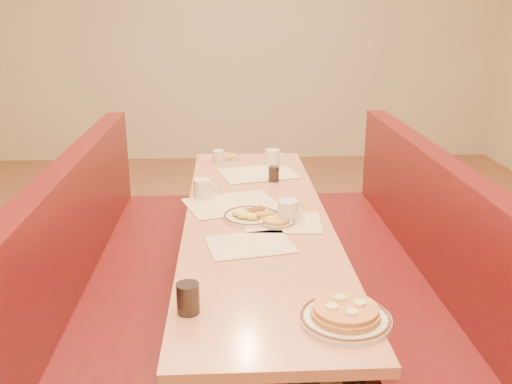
{
  "coord_description": "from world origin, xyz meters",
  "views": [
    {
      "loc": [
        -0.14,
        -2.62,
        1.74
      ],
      "look_at": [
        0.0,
        0.08,
        0.85
      ],
      "focal_mm": 40.0,
      "sensor_mm": 36.0,
      "label": 1
    }
  ],
  "objects_px": {
    "diner_table": "(257,285)",
    "pancake_plate": "(345,316)",
    "soda_tumbler_near": "(188,298)",
    "soda_tumbler_mid": "(274,174)",
    "eggs_plate": "(250,216)",
    "coffee_mug_b": "(203,188)",
    "booth_left": "(113,291)",
    "booth_right": "(397,284)",
    "coffee_mug_d": "(219,156)",
    "coffee_mug_a": "(289,210)",
    "coffee_mug_c": "(273,157)"
  },
  "relations": [
    {
      "from": "diner_table",
      "to": "pancake_plate",
      "type": "bearing_deg",
      "value": -76.59
    },
    {
      "from": "soda_tumbler_near",
      "to": "soda_tumbler_mid",
      "type": "relative_size",
      "value": 1.23
    },
    {
      "from": "soda_tumbler_near",
      "to": "soda_tumbler_mid",
      "type": "distance_m",
      "value": 1.55
    },
    {
      "from": "eggs_plate",
      "to": "coffee_mug_b",
      "type": "distance_m",
      "value": 0.42
    },
    {
      "from": "booth_left",
      "to": "booth_right",
      "type": "distance_m",
      "value": 1.46
    },
    {
      "from": "coffee_mug_d",
      "to": "soda_tumbler_near",
      "type": "relative_size",
      "value": 1.0
    },
    {
      "from": "booth_right",
      "to": "coffee_mug_a",
      "type": "distance_m",
      "value": 0.73
    },
    {
      "from": "pancake_plate",
      "to": "coffee_mug_c",
      "type": "height_order",
      "value": "coffee_mug_c"
    },
    {
      "from": "booth_right",
      "to": "soda_tumbler_near",
      "type": "relative_size",
      "value": 23.12
    },
    {
      "from": "eggs_plate",
      "to": "coffee_mug_d",
      "type": "bearing_deg",
      "value": 98.82
    },
    {
      "from": "booth_right",
      "to": "coffee_mug_b",
      "type": "height_order",
      "value": "booth_right"
    },
    {
      "from": "coffee_mug_c",
      "to": "soda_tumbler_mid",
      "type": "height_order",
      "value": "coffee_mug_c"
    },
    {
      "from": "booth_right",
      "to": "soda_tumbler_mid",
      "type": "relative_size",
      "value": 28.42
    },
    {
      "from": "booth_right",
      "to": "coffee_mug_c",
      "type": "height_order",
      "value": "booth_right"
    },
    {
      "from": "diner_table",
      "to": "coffee_mug_d",
      "type": "height_order",
      "value": "coffee_mug_d"
    },
    {
      "from": "eggs_plate",
      "to": "coffee_mug_a",
      "type": "bearing_deg",
      "value": -9.69
    },
    {
      "from": "coffee_mug_a",
      "to": "soda_tumbler_mid",
      "type": "distance_m",
      "value": 0.65
    },
    {
      "from": "booth_right",
      "to": "soda_tumbler_near",
      "type": "xyz_separation_m",
      "value": [
        -1.01,
        -0.91,
        0.44
      ]
    },
    {
      "from": "pancake_plate",
      "to": "coffee_mug_d",
      "type": "distance_m",
      "value": 2.06
    },
    {
      "from": "diner_table",
      "to": "coffee_mug_a",
      "type": "relative_size",
      "value": 18.67
    },
    {
      "from": "booth_right",
      "to": "soda_tumbler_near",
      "type": "height_order",
      "value": "booth_right"
    },
    {
      "from": "diner_table",
      "to": "soda_tumbler_near",
      "type": "xyz_separation_m",
      "value": [
        -0.28,
        -0.91,
        0.43
      ]
    },
    {
      "from": "pancake_plate",
      "to": "eggs_plate",
      "type": "height_order",
      "value": "pancake_plate"
    },
    {
      "from": "booth_left",
      "to": "coffee_mug_a",
      "type": "relative_size",
      "value": 18.67
    },
    {
      "from": "eggs_plate",
      "to": "soda_tumbler_mid",
      "type": "bearing_deg",
      "value": 75.24
    },
    {
      "from": "booth_left",
      "to": "eggs_plate",
      "type": "relative_size",
      "value": 9.21
    },
    {
      "from": "coffee_mug_a",
      "to": "soda_tumbler_near",
      "type": "height_order",
      "value": "soda_tumbler_near"
    },
    {
      "from": "booth_left",
      "to": "coffee_mug_d",
      "type": "height_order",
      "value": "booth_left"
    },
    {
      "from": "eggs_plate",
      "to": "soda_tumbler_near",
      "type": "distance_m",
      "value": 0.91
    },
    {
      "from": "booth_left",
      "to": "diner_table",
      "type": "bearing_deg",
      "value": 0.0
    },
    {
      "from": "soda_tumbler_near",
      "to": "diner_table",
      "type": "bearing_deg",
      "value": 72.86
    },
    {
      "from": "pancake_plate",
      "to": "coffee_mug_a",
      "type": "xyz_separation_m",
      "value": [
        -0.09,
        0.93,
        0.03
      ]
    },
    {
      "from": "booth_left",
      "to": "eggs_plate",
      "type": "xyz_separation_m",
      "value": [
        0.7,
        -0.03,
        0.4
      ]
    },
    {
      "from": "diner_table",
      "to": "coffee_mug_b",
      "type": "height_order",
      "value": "coffee_mug_b"
    },
    {
      "from": "coffee_mug_b",
      "to": "soda_tumbler_mid",
      "type": "distance_m",
      "value": 0.49
    },
    {
      "from": "coffee_mug_c",
      "to": "soda_tumbler_near",
      "type": "bearing_deg",
      "value": -84.93
    },
    {
      "from": "coffee_mug_b",
      "to": "coffee_mug_a",
      "type": "bearing_deg",
      "value": -26.28
    },
    {
      "from": "eggs_plate",
      "to": "coffee_mug_b",
      "type": "bearing_deg",
      "value": 125.22
    },
    {
      "from": "coffee_mug_d",
      "to": "soda_tumbler_near",
      "type": "bearing_deg",
      "value": -94.35
    },
    {
      "from": "soda_tumbler_near",
      "to": "coffee_mug_c",
      "type": "bearing_deg",
      "value": 76.72
    },
    {
      "from": "coffee_mug_a",
      "to": "soda_tumbler_near",
      "type": "xyz_separation_m",
      "value": [
        -0.43,
        -0.85,
        0.0
      ]
    },
    {
      "from": "coffee_mug_d",
      "to": "pancake_plate",
      "type": "bearing_deg",
      "value": -79.75
    },
    {
      "from": "pancake_plate",
      "to": "coffee_mug_d",
      "type": "height_order",
      "value": "coffee_mug_d"
    },
    {
      "from": "coffee_mug_c",
      "to": "soda_tumbler_mid",
      "type": "relative_size",
      "value": 1.5
    },
    {
      "from": "eggs_plate",
      "to": "coffee_mug_c",
      "type": "bearing_deg",
      "value": 78.99
    },
    {
      "from": "coffee_mug_b",
      "to": "diner_table",
      "type": "bearing_deg",
      "value": -33.49
    },
    {
      "from": "coffee_mug_b",
      "to": "booth_left",
      "type": "bearing_deg",
      "value": -130.4
    },
    {
      "from": "booth_left",
      "to": "booth_right",
      "type": "xyz_separation_m",
      "value": [
        1.46,
        0.0,
        0.0
      ]
    },
    {
      "from": "pancake_plate",
      "to": "eggs_plate",
      "type": "distance_m",
      "value": 1.0
    },
    {
      "from": "booth_left",
      "to": "coffee_mug_b",
      "type": "distance_m",
      "value": 0.71
    }
  ]
}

